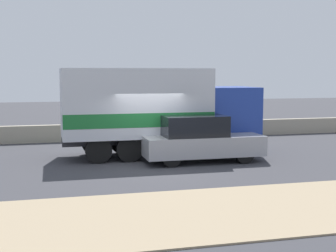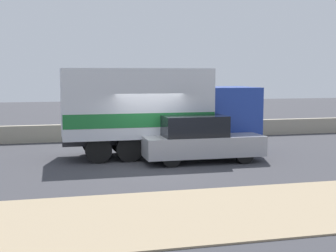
{
  "view_description": "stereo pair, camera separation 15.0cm",
  "coord_description": "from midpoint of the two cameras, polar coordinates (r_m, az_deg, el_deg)",
  "views": [
    {
      "loc": [
        -3.53,
        -15.77,
        3.2
      ],
      "look_at": [
        0.78,
        1.14,
        1.26
      ],
      "focal_mm": 50.0,
      "sensor_mm": 36.0,
      "label": 1
    },
    {
      "loc": [
        -3.39,
        -15.8,
        3.2
      ],
      "look_at": [
        0.78,
        1.14,
        1.26
      ],
      "focal_mm": 50.0,
      "sensor_mm": 36.0,
      "label": 2
    }
  ],
  "objects": [
    {
      "name": "ground_plane",
      "position": [
        16.47,
        -1.92,
        -4.85
      ],
      "size": [
        80.0,
        80.0,
        0.0
      ],
      "primitive_type": "plane",
      "color": "#38383D"
    },
    {
      "name": "dirt_shoulder_foreground",
      "position": [
        11.04,
        4.66,
        -10.4
      ],
      "size": [
        60.0,
        4.11,
        0.04
      ],
      "color": "#9E896B",
      "rests_on": "ground_plane"
    },
    {
      "name": "stone_wall_backdrop",
      "position": [
        23.0,
        -5.55,
        -0.65
      ],
      "size": [
        60.0,
        0.35,
        0.81
      ],
      "color": "#A39984",
      "rests_on": "ground_plane"
    },
    {
      "name": "box_truck",
      "position": [
        18.17,
        -1.97,
        2.09
      ],
      "size": [
        7.61,
        2.45,
        3.41
      ],
      "color": "navy",
      "rests_on": "ground_plane"
    },
    {
      "name": "car_hatchback",
      "position": [
        17.12,
        3.58,
        -1.61
      ],
      "size": [
        4.36,
        1.79,
        1.71
      ],
      "color": "#9E9EA3",
      "rests_on": "ground_plane"
    }
  ]
}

